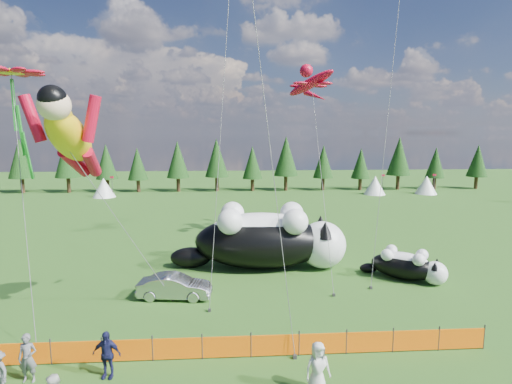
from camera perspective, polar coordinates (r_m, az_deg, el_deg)
ground at (r=20.48m, az=-4.13°, el=-18.26°), size 160.00×160.00×0.00m
safety_fence at (r=17.60m, az=-4.22°, el=-21.18°), size 22.06×0.06×1.10m
tree_line at (r=63.51m, az=-3.93°, el=3.71°), size 90.00×4.00×8.00m
festival_tents at (r=59.80m, az=6.69°, el=0.87°), size 50.00×3.20×2.80m
cat_large at (r=27.47m, az=1.78°, el=-6.60°), size 12.08×4.82×4.36m
cat_small at (r=27.31m, az=20.78°, el=-9.76°), size 4.71×3.88×1.95m
car at (r=23.41m, az=-11.54°, el=-13.09°), size 4.21×1.85×1.34m
spectator_a at (r=18.11m, az=-29.83°, el=-19.89°), size 0.68×0.45×1.86m
spectator_c at (r=17.19m, az=-20.56°, el=-20.89°), size 1.14×0.68×1.85m
spectator_e at (r=15.59m, az=8.80°, el=-23.59°), size 1.03×0.77×1.90m
superhero_kite at (r=19.66m, az=-25.06°, el=7.13°), size 6.41×5.73×11.90m
gecko_kite at (r=33.28m, az=7.82°, el=15.14°), size 6.70×14.78×17.15m
flower_kite at (r=22.90m, az=-31.56°, el=14.00°), size 3.94×6.01×12.89m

